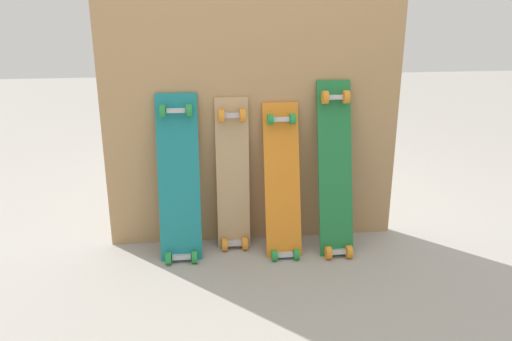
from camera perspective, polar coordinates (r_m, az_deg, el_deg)
ground_plane at (r=2.97m, az=-0.15°, el=-7.66°), size 12.00×12.00×0.00m
plywood_wall_panel at (r=2.76m, az=-0.32°, el=9.64°), size 1.57×0.04×1.77m
skateboard_teal at (r=2.74m, az=-8.29°, el=-1.48°), size 0.21×0.29×0.90m
skateboard_natural at (r=2.80m, az=-2.49°, el=-1.04°), size 0.17×0.17×0.87m
skateboard_orange at (r=2.77m, az=2.87°, el=-1.79°), size 0.19×0.30×0.85m
skateboard_green at (r=2.80m, az=8.55°, el=-0.48°), size 0.18×0.32×0.95m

